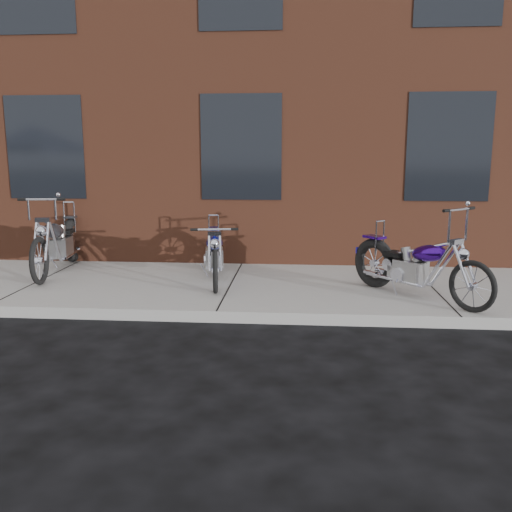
{
  "coord_description": "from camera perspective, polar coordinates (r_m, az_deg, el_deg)",
  "views": [
    {
      "loc": [
        1.02,
        -6.47,
        2.09
      ],
      "look_at": [
        0.44,
        0.8,
        0.71
      ],
      "focal_mm": 38.0,
      "sensor_mm": 36.0,
      "label": 1
    }
  ],
  "objects": [
    {
      "name": "building_brick",
      "position": [
        14.63,
        0.6,
        18.21
      ],
      "size": [
        22.0,
        10.0,
        8.0
      ],
      "primitive_type": "cube",
      "color": "brown",
      "rests_on": "ground"
    },
    {
      "name": "chopper_third",
      "position": [
        9.61,
        -20.07,
        1.16
      ],
      "size": [
        0.63,
        2.52,
        1.28
      ],
      "rotation": [
        0.0,
        0.0,
        -1.44
      ],
      "color": "black",
      "rests_on": "sidewalk"
    },
    {
      "name": "sidewalk",
      "position": [
        8.28,
        -2.62,
        -3.4
      ],
      "size": [
        22.0,
        3.0,
        0.15
      ],
      "primitive_type": "cube",
      "color": "#989898",
      "rests_on": "ground"
    },
    {
      "name": "chopper_purple",
      "position": [
        7.67,
        16.46,
        -1.23
      ],
      "size": [
        1.57,
        1.8,
        1.28
      ],
      "rotation": [
        0.0,
        0.0,
        -0.86
      ],
      "color": "black",
      "rests_on": "sidewalk"
    },
    {
      "name": "ground",
      "position": [
        6.88,
        -4.19,
        -7.04
      ],
      "size": [
        120.0,
        120.0,
        0.0
      ],
      "primitive_type": "plane",
      "color": "black",
      "rests_on": "ground"
    },
    {
      "name": "chopper_blue",
      "position": [
        8.44,
        -4.39,
        0.09
      ],
      "size": [
        0.6,
        2.17,
        0.95
      ],
      "rotation": [
        0.0,
        0.0,
        -1.4
      ],
      "color": "black",
      "rests_on": "sidewalk"
    }
  ]
}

